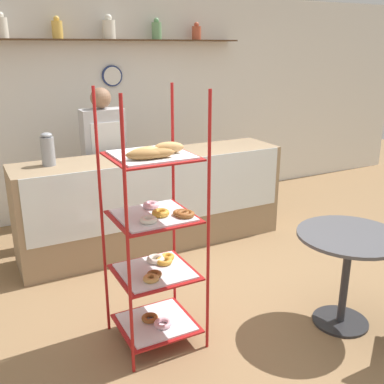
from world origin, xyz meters
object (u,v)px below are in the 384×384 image
coffee_carafe (48,149)px  donut_tray_counter (158,151)px  cafe_table (348,256)px  pastry_rack (155,232)px  person_worker (104,157)px

coffee_carafe → donut_tray_counter: size_ratio=0.60×
cafe_table → donut_tray_counter: size_ratio=1.51×
pastry_rack → coffee_carafe: pastry_rack is taller
cafe_table → donut_tray_counter: bearing=107.1°
pastry_rack → person_worker: size_ratio=1.10×
coffee_carafe → cafe_table: bearing=-50.0°
person_worker → donut_tray_counter: size_ratio=3.22×
pastry_rack → donut_tray_counter: (0.72, 1.60, 0.17)m
person_worker → coffee_carafe: size_ratio=5.35×
cafe_table → person_worker: bearing=112.8°
pastry_rack → person_worker: (0.28, 2.07, 0.05)m
coffee_carafe → person_worker: bearing=35.3°
pastry_rack → donut_tray_counter: bearing=65.9°
pastry_rack → person_worker: 2.09m
donut_tray_counter → coffee_carafe: bearing=179.9°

